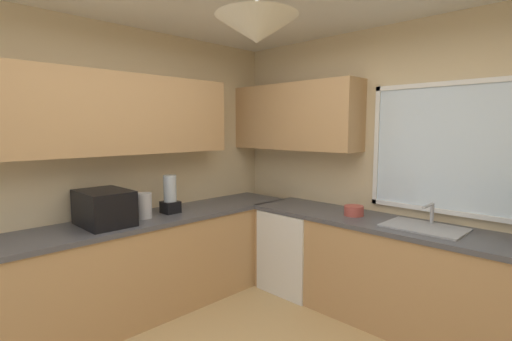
# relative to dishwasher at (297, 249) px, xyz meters

# --- Properties ---
(room_shell) EXTENTS (3.96, 3.93, 2.67)m
(room_shell) POSITION_rel_dishwasher_xyz_m (0.57, -1.10, 1.35)
(room_shell) COLOR beige
(room_shell) RESTS_ON ground_plane
(counter_run_left) EXTENTS (0.65, 3.54, 0.88)m
(counter_run_left) POSITION_rel_dishwasher_xyz_m (-0.66, -1.56, 0.02)
(counter_run_left) COLOR tan
(counter_run_left) RESTS_ON ground_plane
(counter_run_back) EXTENTS (3.05, 0.65, 0.88)m
(counter_run_back) POSITION_rel_dishwasher_xyz_m (1.16, 0.03, 0.02)
(counter_run_back) COLOR tan
(counter_run_back) RESTS_ON ground_plane
(dishwasher) EXTENTS (0.60, 0.60, 0.84)m
(dishwasher) POSITION_rel_dishwasher_xyz_m (0.00, 0.00, 0.00)
(dishwasher) COLOR white
(dishwasher) RESTS_ON ground_plane
(microwave) EXTENTS (0.48, 0.36, 0.29)m
(microwave) POSITION_rel_dishwasher_xyz_m (-0.66, -1.73, 0.61)
(microwave) COLOR black
(microwave) RESTS_ON counter_run_left
(kettle) EXTENTS (0.14, 0.14, 0.23)m
(kettle) POSITION_rel_dishwasher_xyz_m (-0.64, -1.38, 0.58)
(kettle) COLOR #B7B7BC
(kettle) RESTS_ON counter_run_left
(sink_assembly) EXTENTS (0.60, 0.40, 0.19)m
(sink_assembly) POSITION_rel_dishwasher_xyz_m (1.26, 0.04, 0.47)
(sink_assembly) COLOR #9EA0A5
(sink_assembly) RESTS_ON counter_run_back
(bowl) EXTENTS (0.18, 0.18, 0.09)m
(bowl) POSITION_rel_dishwasher_xyz_m (0.63, 0.03, 0.51)
(bowl) COLOR #B74C42
(bowl) RESTS_ON counter_run_back
(blender_appliance) EXTENTS (0.15, 0.15, 0.36)m
(blender_appliance) POSITION_rel_dishwasher_xyz_m (-0.66, -1.10, 0.62)
(blender_appliance) COLOR black
(blender_appliance) RESTS_ON counter_run_left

